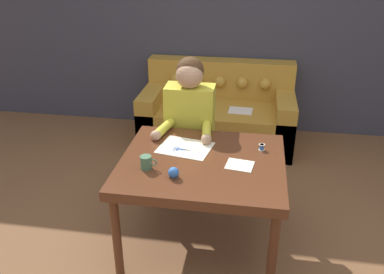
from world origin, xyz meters
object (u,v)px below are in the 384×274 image
couch (218,115)px  pin_cushion (174,173)px  dining_table (202,170)px  person (190,130)px  scissors (183,150)px  mug (146,162)px  thread_spool (262,147)px

couch → pin_cushion: size_ratio=23.06×
dining_table → couch: size_ratio=0.68×
person → scissors: 0.50m
person → mug: 0.81m
dining_table → person: person is taller
dining_table → thread_spool: size_ratio=24.99×
mug → scissors: bearing=56.7°
scissors → thread_spool: size_ratio=4.90×
couch → scissors: bearing=-93.3°
mug → pin_cushion: size_ratio=1.58×
couch → scissors: couch is taller
dining_table → person: 0.65m
pin_cushion → dining_table: bearing=59.0°
person → thread_spool: (0.59, -0.40, 0.09)m
dining_table → thread_spool: thread_spool is taller
person → thread_spool: bearing=-34.3°
couch → mug: bearing=-98.3°
mug → thread_spool: (0.75, 0.38, -0.02)m
scissors → mug: 0.35m
mug → couch: bearing=81.7°
mug → pin_cushion: mug is taller
couch → mug: 2.02m
mug → thread_spool: size_ratio=2.51×
dining_table → mug: 0.41m
scissors → pin_cushion: (0.01, -0.37, 0.03)m
couch → person: bearing=-96.1°
couch → mug: size_ratio=14.59×
dining_table → thread_spool: bearing=28.5°
thread_spool → couch: bearing=106.6°
couch → mug: (-0.29, -1.95, 0.46)m
thread_spool → dining_table: bearing=-151.5°
scissors → couch: bearing=86.7°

